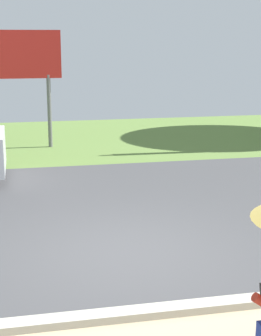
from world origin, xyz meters
The scene contains 2 objects.
ground_plane centered at (0.00, 2.95, -0.05)m, with size 40.00×22.00×0.20m.
roadside_billboard centered at (-1.47, 8.71, 2.55)m, with size 2.60×0.12×3.50m.
Camera 1 is at (-1.49, -7.66, 3.24)m, focal length 57.22 mm.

